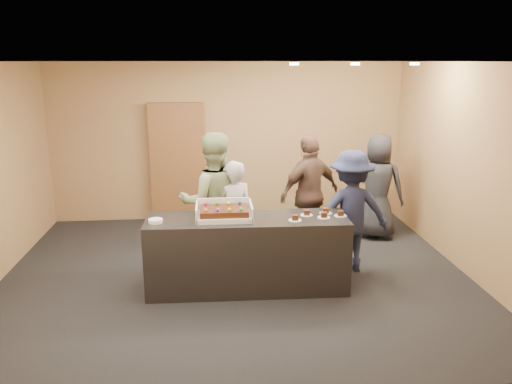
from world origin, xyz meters
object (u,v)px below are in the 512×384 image
at_px(sheet_cake, 224,211).
at_px(plate_stack, 156,221).
at_px(cake_box, 224,214).
at_px(person_server_grey, 233,217).
at_px(person_dark_suit, 377,187).
at_px(person_sage_man, 213,202).
at_px(person_navy_man, 350,211).
at_px(serving_counter, 247,253).
at_px(person_brown_extra, 310,194).
at_px(storage_cabinet, 178,163).

distance_m(sheet_cake, plate_stack, 0.80).
height_order(cake_box, person_server_grey, person_server_grey).
bearing_deg(person_dark_suit, person_sage_man, 47.79).
xyz_separation_m(cake_box, person_navy_man, (1.66, 0.43, -0.14)).
height_order(serving_counter, person_dark_suit, person_dark_suit).
distance_m(serving_counter, person_brown_extra, 1.62).
bearing_deg(storage_cabinet, cake_box, -75.66).
height_order(sheet_cake, person_brown_extra, person_brown_extra).
bearing_deg(person_sage_man, person_navy_man, 166.27).
xyz_separation_m(cake_box, plate_stack, (-0.79, -0.10, -0.02)).
bearing_deg(person_server_grey, cake_box, 57.12).
height_order(person_sage_man, person_navy_man, person_sage_man).
bearing_deg(person_dark_suit, serving_counter, 64.43).
xyz_separation_m(plate_stack, person_navy_man, (2.45, 0.53, -0.11)).
distance_m(plate_stack, person_navy_man, 2.51).
bearing_deg(person_sage_man, person_dark_suit, -165.46).
height_order(plate_stack, person_server_grey, person_server_grey).
height_order(plate_stack, person_sage_man, person_sage_man).
xyz_separation_m(storage_cabinet, person_server_grey, (0.84, -2.26, -0.27)).
bearing_deg(person_server_grey, person_sage_man, -45.85).
xyz_separation_m(serving_counter, person_dark_suit, (2.15, 1.66, 0.37)).
distance_m(sheet_cake, person_server_grey, 0.62).
xyz_separation_m(person_navy_man, person_dark_suit, (0.76, 1.21, 0.01)).
relative_size(cake_box, person_server_grey, 0.44).
relative_size(serving_counter, person_server_grey, 1.61).
relative_size(person_server_grey, person_sage_man, 0.81).
distance_m(storage_cabinet, person_brown_extra, 2.55).
distance_m(serving_counter, storage_cabinet, 3.04).
height_order(cake_box, person_navy_man, person_navy_man).
bearing_deg(person_server_grey, sheet_cake, 57.67).
xyz_separation_m(sheet_cake, plate_stack, (-0.79, -0.08, -0.08)).
xyz_separation_m(cake_box, person_server_grey, (0.13, 0.53, -0.20)).
xyz_separation_m(storage_cabinet, person_dark_suit, (3.13, -1.16, -0.20)).
height_order(sheet_cake, person_navy_man, person_navy_man).
bearing_deg(person_navy_man, sheet_cake, 14.12).
height_order(serving_counter, person_brown_extra, person_brown_extra).
relative_size(cake_box, person_dark_suit, 0.40).
height_order(cake_box, sheet_cake, cake_box).
relative_size(plate_stack, person_sage_man, 0.09).
bearing_deg(cake_box, serving_counter, -5.08).
bearing_deg(person_dark_suit, cake_box, 60.76).
height_order(storage_cabinet, person_sage_man, storage_cabinet).
xyz_separation_m(person_sage_man, person_dark_suit, (2.55, 0.98, -0.10)).
bearing_deg(person_sage_man, cake_box, 94.50).
bearing_deg(storage_cabinet, person_dark_suit, -20.30).
bearing_deg(cake_box, person_server_grey, 76.29).
bearing_deg(cake_box, sheet_cake, -90.89).
relative_size(storage_cabinet, person_brown_extra, 1.20).
bearing_deg(person_sage_man, storage_cabinet, -81.11).
bearing_deg(person_dark_suit, sheet_cake, 61.15).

